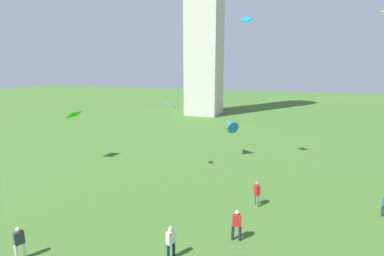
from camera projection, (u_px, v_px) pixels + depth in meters
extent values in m
cylinder|color=#2D3338|center=(382.00, 211.00, 19.55)|extent=(0.15, 0.15, 0.77)
cylinder|color=silver|center=(17.00, 253.00, 15.09)|extent=(0.16, 0.16, 0.85)
cylinder|color=silver|center=(25.00, 249.00, 15.37)|extent=(0.16, 0.16, 0.85)
cube|color=#2D3338|center=(19.00, 238.00, 15.07)|extent=(0.41, 0.52, 0.67)
sphere|color=#D8AD84|center=(18.00, 230.00, 14.98)|extent=(0.25, 0.25, 0.25)
cylinder|color=#51754C|center=(255.00, 199.00, 21.22)|extent=(0.16, 0.16, 0.86)
cylinder|color=#51754C|center=(258.00, 201.00, 20.86)|extent=(0.16, 0.16, 0.86)
cube|color=red|center=(257.00, 190.00, 20.89)|extent=(0.50, 0.53, 0.68)
sphere|color=#A37556|center=(257.00, 184.00, 20.79)|extent=(0.25, 0.25, 0.25)
cylinder|color=#1E2333|center=(168.00, 252.00, 15.14)|extent=(0.16, 0.16, 0.85)
cylinder|color=#1E2333|center=(174.00, 249.00, 15.42)|extent=(0.16, 0.16, 0.85)
cube|color=silver|center=(171.00, 237.00, 15.12)|extent=(0.42, 0.53, 0.67)
sphere|color=#D8AD84|center=(171.00, 229.00, 15.03)|extent=(0.25, 0.25, 0.25)
cylinder|color=#1E2333|center=(233.00, 233.00, 16.90)|extent=(0.16, 0.16, 0.88)
cylinder|color=#1E2333|center=(240.00, 233.00, 16.81)|extent=(0.16, 0.16, 0.88)
cube|color=red|center=(237.00, 220.00, 16.69)|extent=(0.50, 0.33, 0.69)
sphere|color=#D8AD84|center=(237.00, 213.00, 16.60)|extent=(0.26, 0.26, 0.26)
cube|color=#0B7EDF|center=(246.00, 19.00, 26.58)|extent=(1.20, 1.02, 0.66)
cube|color=#24C805|center=(73.00, 115.00, 30.02)|extent=(1.03, 1.56, 0.62)
cone|color=#2473B7|center=(230.00, 124.00, 32.23)|extent=(2.34, 2.43, 1.73)
cube|color=#0F7DC3|center=(171.00, 106.00, 26.55)|extent=(0.66, 0.95, 0.53)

